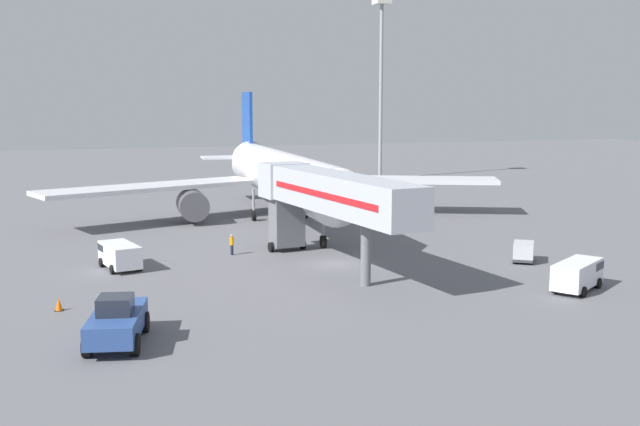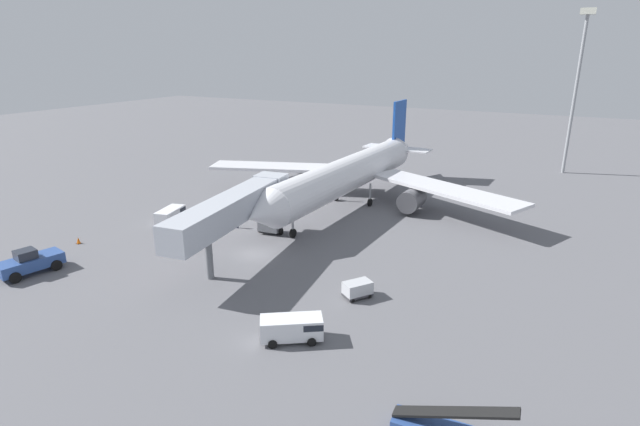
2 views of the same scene
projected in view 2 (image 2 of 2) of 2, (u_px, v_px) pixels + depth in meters
The scene contains 10 objects.
ground_plane at pixel (253, 254), 53.69m from camera, with size 300.00×300.00×0.00m, color slate.
airplane_at_gate at pixel (352, 173), 69.71m from camera, with size 49.00×46.61×13.34m.
jet_bridge at pixel (239, 208), 51.63m from camera, with size 5.81×21.26×7.23m.
pushback_tug at pixel (30, 262), 48.65m from camera, with size 3.70×6.25×2.57m.
service_van_mid_left at pixel (171, 214), 63.26m from camera, with size 2.98×4.83×1.87m.
service_van_rear_right at pixel (293, 327), 37.34m from camera, with size 4.99×4.17×1.92m.
baggage_cart_far_right at pixel (358, 289), 43.98m from camera, with size 2.66×2.90×1.51m.
ground_crew_worker_foreground at pixel (237, 221), 61.31m from camera, with size 0.43×0.43×1.68m.
safety_cone_alpha at pixel (78, 240), 56.48m from camera, with size 0.51×0.51×0.77m.
apron_light_mast at pixel (580, 64), 83.67m from camera, with size 2.40×2.40×27.98m.
Camera 2 is at (29.47, -40.52, 21.14)m, focal length 27.46 mm.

